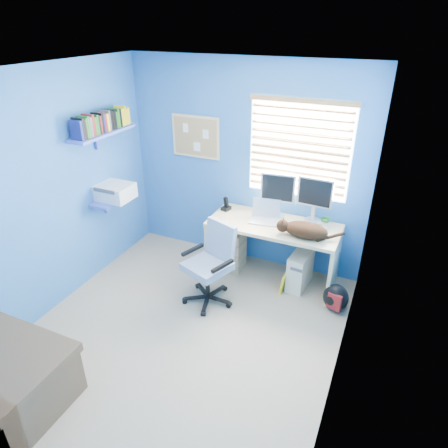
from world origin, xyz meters
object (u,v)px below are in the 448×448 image
at_px(desk, 272,251).
at_px(office_chair, 211,274).
at_px(cat, 306,230).
at_px(tower_pc, 300,269).
at_px(laptop, 265,213).

distance_m(desk, office_chair, 0.84).
distance_m(desk, cat, 0.63).
relative_size(desk, tower_pc, 3.35).
relative_size(laptop, cat, 0.69).
relative_size(cat, tower_pc, 1.06).
distance_m(desk, laptop, 0.50).
distance_m(laptop, tower_pc, 0.79).
relative_size(desk, cat, 3.15).
bearing_deg(cat, desk, 151.27).
height_order(cat, tower_pc, cat).
distance_m(cat, tower_pc, 0.62).
xyz_separation_m(cat, tower_pc, (-0.04, 0.13, -0.60)).
xyz_separation_m(tower_pc, office_chair, (-0.85, -0.66, 0.12)).
distance_m(laptop, cat, 0.56).
bearing_deg(office_chair, laptop, 62.61).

